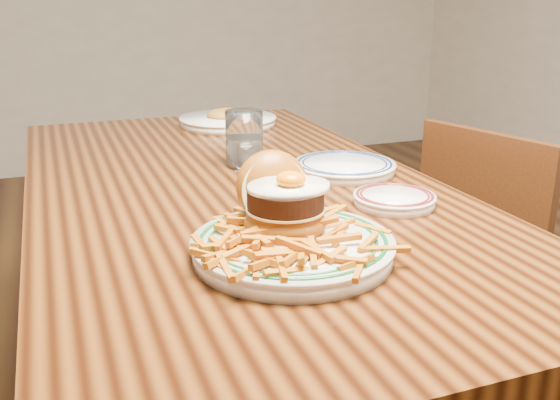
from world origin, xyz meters
name	(u,v)px	position (x,y,z in m)	size (l,w,h in m)	color
table	(234,221)	(0.00, 0.00, 0.66)	(0.85, 1.60, 0.75)	black
chair_right	(499,266)	(0.74, -0.01, 0.44)	(0.47, 0.47, 0.82)	#3E210D
main_plate	(289,229)	(-0.03, -0.40, 0.79)	(0.32, 0.33, 0.15)	white
side_plate	(394,199)	(0.25, -0.26, 0.76)	(0.16, 0.16, 0.02)	white
rear_plate	(344,166)	(0.26, -0.01, 0.76)	(0.23, 0.23, 0.03)	white
water_glass	(244,142)	(0.07, 0.13, 0.81)	(0.09, 0.09, 0.13)	white
far_plate	(228,120)	(0.16, 0.59, 0.77)	(0.30, 0.30, 0.05)	white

